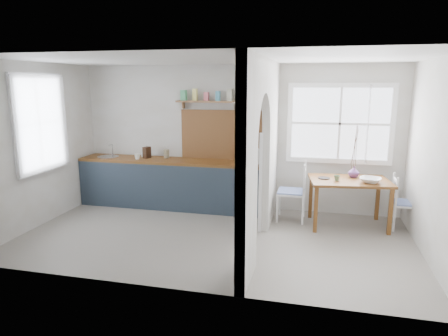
% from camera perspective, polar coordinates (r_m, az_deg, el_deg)
% --- Properties ---
extents(floor, '(5.80, 3.20, 0.01)m').
position_cam_1_polar(floor, '(6.10, -1.40, -9.86)').
color(floor, gray).
rests_on(floor, ground).
extents(ceiling, '(5.80, 3.20, 0.01)m').
position_cam_1_polar(ceiling, '(5.67, -1.54, 15.32)').
color(ceiling, silver).
rests_on(ceiling, walls).
extents(walls, '(5.81, 3.21, 2.60)m').
position_cam_1_polar(walls, '(5.74, -1.47, 2.27)').
color(walls, silver).
rests_on(walls, floor).
extents(partition, '(0.12, 3.20, 2.60)m').
position_cam_1_polar(partition, '(5.64, 5.58, 3.59)').
color(partition, silver).
rests_on(partition, floor).
extents(kitchen_window, '(0.10, 1.16, 1.50)m').
position_cam_1_polar(kitchen_window, '(7.00, -24.98, 5.80)').
color(kitchen_window, white).
rests_on(kitchen_window, walls).
extents(nook_window, '(1.76, 0.10, 1.30)m').
position_cam_1_polar(nook_window, '(7.07, 16.21, 6.09)').
color(nook_window, white).
rests_on(nook_window, walls).
extents(counter, '(3.50, 0.60, 0.90)m').
position_cam_1_polar(counter, '(7.50, -7.22, -2.10)').
color(counter, brown).
rests_on(counter, floor).
extents(sink, '(0.40, 0.40, 0.02)m').
position_cam_1_polar(sink, '(7.93, -16.22, 1.50)').
color(sink, silver).
rests_on(sink, counter).
extents(backsplash, '(1.65, 0.03, 0.90)m').
position_cam_1_polar(backsplash, '(7.30, 0.13, 4.76)').
color(backsplash, brown).
rests_on(backsplash, walls).
extents(shelf, '(1.75, 0.20, 0.21)m').
position_cam_1_polar(shelf, '(7.16, -0.03, 9.88)').
color(shelf, '#916544').
rests_on(shelf, walls).
extents(pendant_lamp, '(0.26, 0.26, 0.16)m').
position_cam_1_polar(pendant_lamp, '(6.76, 2.26, 8.68)').
color(pendant_lamp, beige).
rests_on(pendant_lamp, ceiling).
extents(utensil_rail, '(0.02, 0.50, 0.02)m').
position_cam_1_polar(utensil_rail, '(6.48, 5.81, 4.67)').
color(utensil_rail, silver).
rests_on(utensil_rail, partition).
extents(dining_table, '(1.33, 0.98, 0.77)m').
position_cam_1_polar(dining_table, '(6.75, 17.32, -4.77)').
color(dining_table, brown).
rests_on(dining_table, floor).
extents(chair_left, '(0.46, 0.46, 1.00)m').
position_cam_1_polar(chair_left, '(6.79, 9.60, -3.28)').
color(chair_left, white).
rests_on(chair_left, floor).
extents(chair_right, '(0.41, 0.41, 0.87)m').
position_cam_1_polar(chair_right, '(6.91, 24.54, -4.53)').
color(chair_right, white).
rests_on(chair_right, floor).
extents(kettle, '(0.23, 0.19, 0.26)m').
position_cam_1_polar(kettle, '(6.96, 4.69, 1.69)').
color(kettle, silver).
rests_on(kettle, counter).
extents(mug_a, '(0.14, 0.14, 0.10)m').
position_cam_1_polar(mug_a, '(7.52, -12.29, 1.62)').
color(mug_a, white).
rests_on(mug_a, counter).
extents(mug_b, '(0.16, 0.16, 0.10)m').
position_cam_1_polar(mug_b, '(7.65, -11.32, 1.83)').
color(mug_b, white).
rests_on(mug_b, counter).
extents(knife_block, '(0.13, 0.16, 0.21)m').
position_cam_1_polar(knife_block, '(7.58, -10.97, 2.19)').
color(knife_block, '#3E2618').
rests_on(knife_block, counter).
extents(jar, '(0.11, 0.11, 0.16)m').
position_cam_1_polar(jar, '(7.54, -8.22, 2.04)').
color(jar, gray).
rests_on(jar, counter).
extents(towel_magenta, '(0.02, 0.03, 0.55)m').
position_cam_1_polar(towel_magenta, '(6.81, 5.44, -5.08)').
color(towel_magenta, '#B43267').
rests_on(towel_magenta, counter).
extents(towel_orange, '(0.02, 0.03, 0.51)m').
position_cam_1_polar(towel_orange, '(6.80, 5.41, -5.34)').
color(towel_orange, orange).
rests_on(towel_orange, counter).
extents(bowl, '(0.39, 0.39, 0.08)m').
position_cam_1_polar(bowl, '(6.55, 20.18, -1.64)').
color(bowl, white).
rests_on(bowl, dining_table).
extents(table_cup, '(0.11, 0.11, 0.09)m').
position_cam_1_polar(table_cup, '(6.52, 15.82, -1.39)').
color(table_cup, '#5F7E59').
rests_on(table_cup, dining_table).
extents(plate, '(0.21, 0.21, 0.02)m').
position_cam_1_polar(plate, '(6.62, 14.07, -1.39)').
color(plate, black).
rests_on(plate, dining_table).
extents(vase, '(0.20, 0.20, 0.18)m').
position_cam_1_polar(vase, '(6.82, 18.05, -0.54)').
color(vase, '#683E7F').
rests_on(vase, dining_table).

